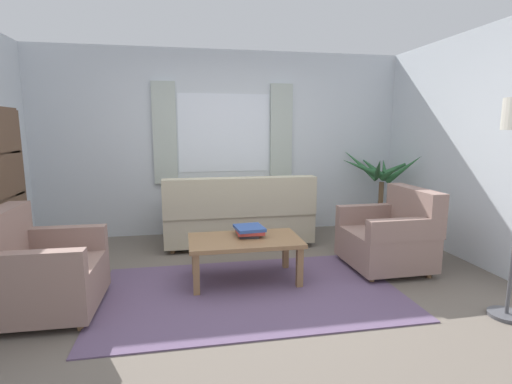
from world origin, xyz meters
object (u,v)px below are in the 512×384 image
Objects in this scene: couch at (238,217)px; book_stack_on_table at (249,230)px; armchair_right at (390,237)px; potted_plant at (380,193)px; coffee_table at (245,244)px; armchair_left at (39,272)px.

book_stack_on_table is (-0.05, -1.15, 0.12)m from couch.
potted_plant is at bearing 155.36° from armchair_right.
couch is at bearing 85.01° from coffee_table.
armchair_right is at bearing -1.14° from book_stack_on_table.
coffee_table is at bearing -121.59° from book_stack_on_table.
potted_plant reaches higher than book_stack_on_table.
couch is at bearing -48.44° from armchair_left.
couch is 1.91m from armchair_right.
couch is at bearing 87.65° from book_stack_on_table.
armchair_right is at bearing -113.71° from potted_plant.
couch is 2.16× the size of armchair_right.
couch is 2.13m from potted_plant.
potted_plant is at bearing -175.01° from couch.
coffee_table is at bearing -88.47° from armchair_right.
book_stack_on_table is at bearing 58.41° from coffee_table.
coffee_table is (1.77, 0.36, 0.03)m from armchair_left.
couch is 1.25m from coffee_table.
armchair_left is 4.37m from potted_plant.
couch is 1.52× the size of potted_plant.
potted_plant is (3.98, 1.79, 0.24)m from armchair_left.
armchair_left is at bearing -168.40° from coffee_table.
armchair_right is (3.38, 0.43, 0.00)m from armchair_left.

